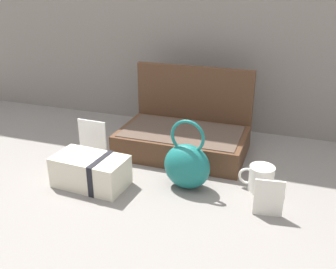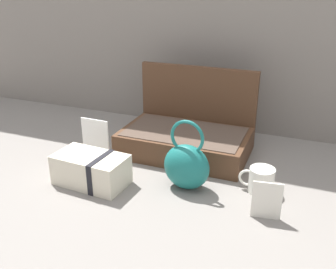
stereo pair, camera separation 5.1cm
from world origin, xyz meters
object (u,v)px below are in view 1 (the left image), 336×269
Objects in this scene: open_suitcase at (185,134)px; coffee_mug at (261,178)px; poster_card_right at (269,198)px; info_card_left at (93,140)px; teal_pouch_handbag at (187,165)px; cream_toiletry_bag at (92,171)px.

open_suitcase reaches higher than coffee_mug.
poster_card_right reaches higher than coffee_mug.
coffee_mug is at bearing 97.36° from poster_card_right.
teal_pouch_handbag is at bearing -10.97° from info_card_left.
info_card_left is (-0.10, 0.19, 0.03)m from cream_toiletry_bag.
info_card_left reaches higher than cream_toiletry_bag.
open_suitcase reaches higher than teal_pouch_handbag.
open_suitcase is at bearing 147.42° from coffee_mug.
teal_pouch_handbag reaches higher than coffee_mug.
open_suitcase is at bearing 128.41° from poster_card_right.
info_card_left is 1.32× the size of poster_card_right.
info_card_left is at bearing 167.06° from teal_pouch_handbag.
coffee_mug is at bearing -32.58° from open_suitcase.
teal_pouch_handbag is at bearing -71.53° from open_suitcase.
coffee_mug is at bearing -0.60° from info_card_left.
coffee_mug is 0.15m from poster_card_right.
info_card_left is at bearing -150.25° from open_suitcase.
teal_pouch_handbag is 0.25m from coffee_mug.
teal_pouch_handbag is 2.05× the size of poster_card_right.
cream_toiletry_bag is (-0.22, -0.37, -0.02)m from open_suitcase.
teal_pouch_handbag reaches higher than cream_toiletry_bag.
open_suitcase is 0.29m from teal_pouch_handbag.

